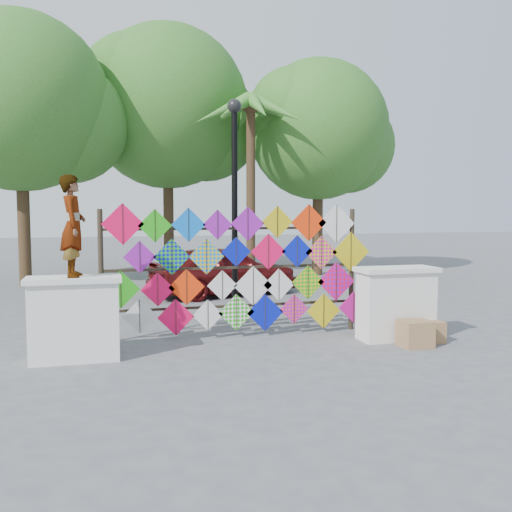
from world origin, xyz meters
name	(u,v)px	position (x,y,z in m)	size (l,w,h in m)	color
ground	(244,346)	(0.00, 0.00, 0.00)	(80.00, 80.00, 0.00)	slate
parapet_left	(74,318)	(-2.70, -0.20, 0.65)	(1.40, 0.65, 1.28)	white
parapet_right	(396,303)	(2.70, -0.20, 0.65)	(1.40, 0.65, 1.28)	white
kite_rack	(242,269)	(0.13, 0.73, 1.22)	(4.96, 0.24, 2.40)	black
tree_west	(24,103)	(-4.40, 9.03, 5.38)	(5.85, 5.20, 8.01)	#4F3622
tree_mid	(170,108)	(0.11, 11.03, 5.77)	(6.30, 5.60, 8.61)	#4F3622
tree_east	(321,131)	(5.09, 9.53, 4.99)	(5.40, 4.80, 7.42)	#4F3622
palm_tree	(251,122)	(2.20, 8.00, 4.95)	(3.62, 3.62, 5.83)	#4F3622
vendor_woman	(73,226)	(-2.69, -0.20, 2.04)	(0.56, 0.36, 1.52)	#99999E
sedan	(224,270)	(0.85, 5.68, 0.68)	(1.59, 3.96, 1.35)	#540E0F
lamppost	(235,189)	(0.30, 2.00, 2.69)	(0.28, 0.28, 4.46)	black
cardboard_box_near	(415,334)	(2.74, -0.78, 0.22)	(0.50, 0.44, 0.44)	olive
cardboard_box_far	(429,332)	(3.16, -0.55, 0.18)	(0.43, 0.40, 0.37)	olive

